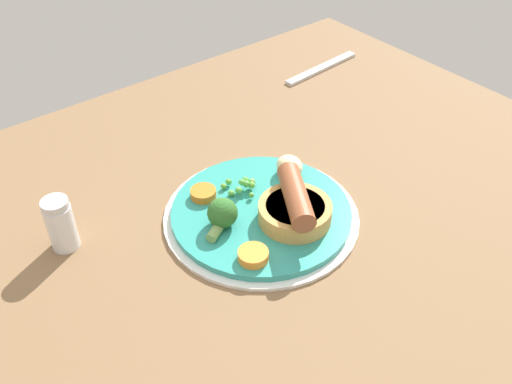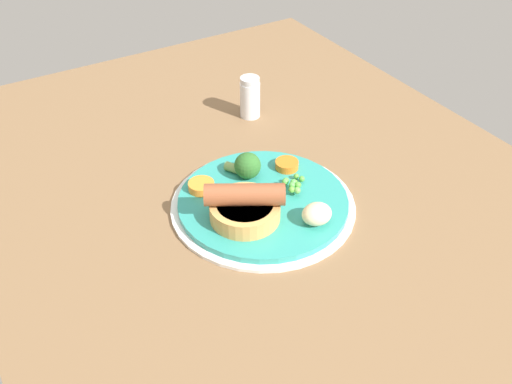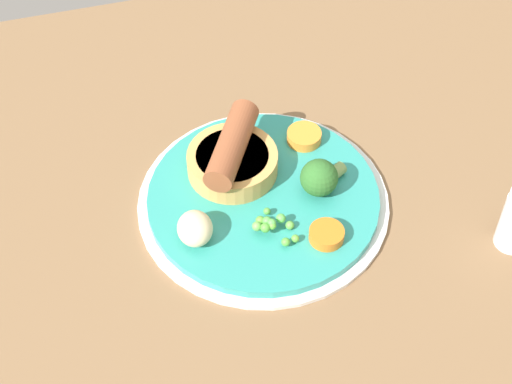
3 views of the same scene
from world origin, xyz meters
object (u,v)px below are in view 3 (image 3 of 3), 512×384
object	(u,v)px
potato_chunk_0	(195,228)
dinner_plate	(263,201)
carrot_slice_2	(327,235)
carrot_slice_1	(304,137)
pea_pile	(273,225)
sausage_pudding	(232,157)
broccoli_floret_near	(320,177)

from	to	relation	value
potato_chunk_0	dinner_plate	bearing A→B (deg)	23.55
dinner_plate	carrot_slice_2	size ratio (longest dim) A/B	7.45
dinner_plate	carrot_slice_1	distance (cm)	9.08
carrot_slice_1	carrot_slice_2	bearing A→B (deg)	-98.11
carrot_slice_2	dinner_plate	bearing A→B (deg)	122.89
dinner_plate	pea_pile	size ratio (longest dim) A/B	5.27
potato_chunk_0	carrot_slice_1	xyz separation A→B (cm)	(14.16, 9.76, -0.86)
potato_chunk_0	sausage_pudding	bearing A→B (deg)	53.12
pea_pile	potato_chunk_0	xyz separation A→B (cm)	(-7.45, 1.26, 0.47)
dinner_plate	sausage_pudding	world-z (taller)	sausage_pudding
sausage_pudding	carrot_slice_1	world-z (taller)	sausage_pudding
dinner_plate	broccoli_floret_near	bearing A→B (deg)	-7.06
dinner_plate	pea_pile	bearing A→B (deg)	-94.55
broccoli_floret_near	potato_chunk_0	bearing A→B (deg)	-18.72
dinner_plate	carrot_slice_1	bearing A→B (deg)	45.08
sausage_pudding	broccoli_floret_near	distance (cm)	9.28
pea_pile	broccoli_floret_near	world-z (taller)	broccoli_floret_near
carrot_slice_2	sausage_pudding	bearing A→B (deg)	120.91
broccoli_floret_near	dinner_plate	bearing A→B (deg)	-37.02
carrot_slice_1	sausage_pudding	bearing A→B (deg)	-165.45
carrot_slice_1	carrot_slice_2	world-z (taller)	same
dinner_plate	potato_chunk_0	size ratio (longest dim) A/B	6.37
sausage_pudding	pea_pile	bearing A→B (deg)	-138.38
carrot_slice_1	carrot_slice_2	distance (cm)	13.36
broccoli_floret_near	carrot_slice_2	distance (cm)	6.43
sausage_pudding	pea_pile	size ratio (longest dim) A/B	2.15
pea_pile	carrot_slice_2	size ratio (longest dim) A/B	1.41
pea_pile	carrot_slice_2	xyz separation A→B (cm)	(4.82, -2.21, -0.40)
dinner_plate	sausage_pudding	size ratio (longest dim) A/B	2.45
broccoli_floret_near	potato_chunk_0	distance (cm)	13.85
carrot_slice_1	carrot_slice_2	size ratio (longest dim) A/B	1.07
dinner_plate	carrot_slice_2	world-z (taller)	carrot_slice_2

